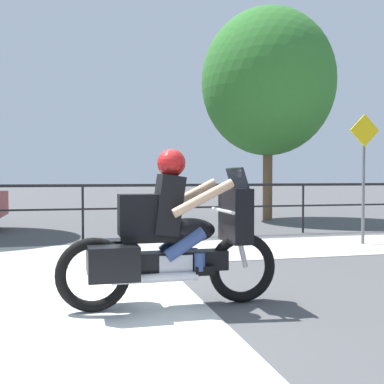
# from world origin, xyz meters

# --- Properties ---
(ground_plane) EXTENTS (120.00, 120.00, 0.00)m
(ground_plane) POSITION_xyz_m (0.00, 0.00, 0.00)
(ground_plane) COLOR #4C4C4F
(sidewalk_band) EXTENTS (44.00, 2.40, 0.01)m
(sidewalk_band) POSITION_xyz_m (0.00, 3.40, 0.01)
(sidewalk_band) COLOR #B7B2A8
(sidewalk_band) RESTS_ON ground
(crosswalk_band) EXTENTS (2.60, 6.00, 0.01)m
(crosswalk_band) POSITION_xyz_m (-0.16, -0.20, 0.00)
(crosswalk_band) COLOR silver
(crosswalk_band) RESTS_ON ground
(fence_railing) EXTENTS (36.00, 0.05, 1.18)m
(fence_railing) POSITION_xyz_m (0.00, 5.46, 0.93)
(fence_railing) COLOR black
(fence_railing) RESTS_ON ground
(motorcycle) EXTENTS (2.29, 0.76, 1.62)m
(motorcycle) POSITION_xyz_m (0.75, -0.15, 0.71)
(motorcycle) COLOR black
(motorcycle) RESTS_ON ground
(street_sign) EXTENTS (0.64, 0.06, 2.56)m
(street_sign) POSITION_xyz_m (5.36, 3.42, 1.57)
(street_sign) COLOR slate
(street_sign) RESTS_ON ground
(tree_behind_sign) EXTENTS (4.06, 4.06, 6.45)m
(tree_behind_sign) POSITION_xyz_m (5.61, 8.81, 4.21)
(tree_behind_sign) COLOR brown
(tree_behind_sign) RESTS_ON ground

